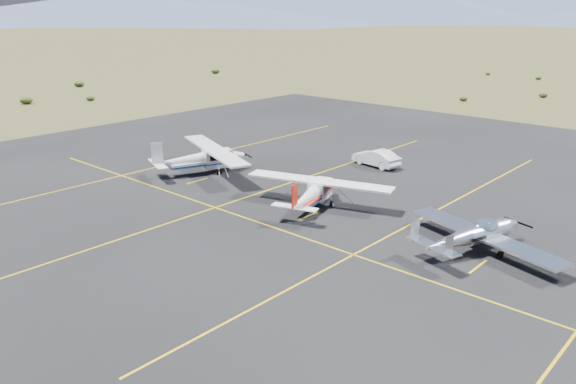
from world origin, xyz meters
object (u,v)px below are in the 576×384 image
aircraft_cessna (313,192)px  aircraft_plain (201,158)px  sedan (376,158)px  aircraft_low_wing (476,235)px

aircraft_cessna → aircraft_plain: aircraft_plain is taller
aircraft_cessna → sedan: (11.39, 2.71, -0.42)m
aircraft_low_wing → aircraft_plain: 22.37m
aircraft_cessna → aircraft_plain: size_ratio=0.90×
aircraft_plain → sedan: size_ratio=2.61×
aircraft_plain → aircraft_cessna: bearing=-70.6°
sedan → aircraft_cessna: bearing=21.6°
aircraft_low_wing → sedan: size_ratio=2.27×
aircraft_cessna → sedan: aircraft_cessna is taller
aircraft_low_wing → sedan: aircraft_low_wing is taller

